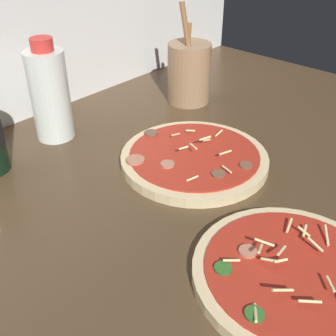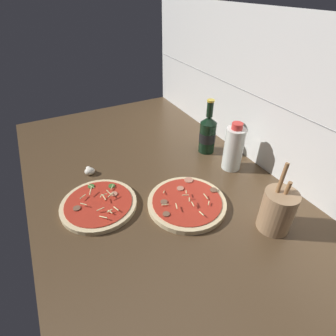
# 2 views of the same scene
# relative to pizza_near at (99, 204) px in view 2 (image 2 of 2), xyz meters

# --- Properties ---
(counter_slab) EXTENTS (1.60, 0.90, 0.03)m
(counter_slab) POSITION_rel_pizza_near_xyz_m (-0.04, 0.22, -0.02)
(counter_slab) COLOR #4C3823
(counter_slab) RESTS_ON ground
(tile_backsplash) EXTENTS (1.60, 0.01, 0.60)m
(tile_backsplash) POSITION_rel_pizza_near_xyz_m (-0.04, 0.68, 0.27)
(tile_backsplash) COLOR white
(tile_backsplash) RESTS_ON ground
(pizza_near) EXTENTS (0.26, 0.26, 0.04)m
(pizza_near) POSITION_rel_pizza_near_xyz_m (0.00, 0.00, 0.00)
(pizza_near) COLOR beige
(pizza_near) RESTS_ON counter_slab
(pizza_far) EXTENTS (0.27, 0.27, 0.05)m
(pizza_far) POSITION_rel_pizza_near_xyz_m (0.14, 0.27, 0.00)
(pizza_far) COLOR beige
(pizza_far) RESTS_ON counter_slab
(beer_bottle) EXTENTS (0.07, 0.07, 0.25)m
(beer_bottle) POSITION_rel_pizza_near_xyz_m (-0.13, 0.54, 0.08)
(beer_bottle) COLOR black
(beer_bottle) RESTS_ON counter_slab
(oil_bottle) EXTENTS (0.08, 0.08, 0.20)m
(oil_bottle) POSITION_rel_pizza_near_xyz_m (0.03, 0.56, 0.08)
(oil_bottle) COLOR silver
(oil_bottle) RESTS_ON counter_slab
(mushroom_left) EXTENTS (0.04, 0.04, 0.03)m
(mushroom_left) POSITION_rel_pizza_near_xyz_m (-0.20, 0.02, 0.00)
(mushroom_left) COLOR white
(mushroom_left) RESTS_ON counter_slab
(utensil_crock) EXTENTS (0.10, 0.10, 0.23)m
(utensil_crock) POSITION_rel_pizza_near_xyz_m (0.35, 0.47, 0.06)
(utensil_crock) COLOR #9E7A56
(utensil_crock) RESTS_ON counter_slab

